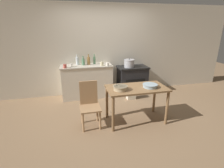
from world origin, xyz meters
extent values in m
plane|color=#896B4C|center=(0.00, 0.00, 0.00)|extent=(14.00, 14.00, 0.00)
cube|color=beige|center=(0.00, 1.58, 1.27)|extent=(8.00, 0.07, 2.55)
cube|color=beige|center=(-0.53, 1.29, 0.44)|extent=(1.38, 0.52, 0.89)
cube|color=#B6AD9C|center=(-0.53, 1.29, 0.90)|extent=(1.41, 0.55, 0.03)
cube|color=black|center=(0.81, 1.28, 0.39)|extent=(0.83, 0.53, 0.78)
cube|color=black|center=(0.81, 1.28, 0.80)|extent=(0.87, 0.57, 0.04)
cube|color=black|center=(0.81, 1.01, 0.34)|extent=(0.58, 0.01, 0.33)
cube|color=olive|center=(0.33, -0.31, 0.74)|extent=(1.23, 0.66, 0.03)
cylinder|color=brown|center=(-0.24, -0.59, 0.36)|extent=(0.06, 0.06, 0.73)
cylinder|color=brown|center=(0.89, -0.59, 0.36)|extent=(0.06, 0.06, 0.73)
cylinder|color=brown|center=(-0.24, -0.02, 0.36)|extent=(0.06, 0.06, 0.73)
cylinder|color=brown|center=(0.89, -0.02, 0.36)|extent=(0.06, 0.06, 0.73)
cube|color=#A87F56|center=(-0.64, -0.31, 0.41)|extent=(0.40, 0.40, 0.03)
cube|color=#A87F56|center=(-0.64, -0.12, 0.67)|extent=(0.36, 0.03, 0.49)
cylinder|color=#A87F56|center=(-0.80, -0.48, 0.20)|extent=(0.04, 0.04, 0.39)
cylinder|color=#A87F56|center=(-0.47, -0.47, 0.20)|extent=(0.04, 0.04, 0.39)
cylinder|color=#A87F56|center=(-0.80, -0.15, 0.20)|extent=(0.04, 0.04, 0.39)
cylinder|color=#A87F56|center=(-0.47, -0.14, 0.20)|extent=(0.04, 0.04, 0.39)
cube|color=beige|center=(0.63, 0.82, 0.17)|extent=(0.24, 0.17, 0.35)
cylinder|color=#A8A8AD|center=(0.68, 1.22, 0.92)|extent=(0.28, 0.28, 0.20)
cylinder|color=#A8A8AD|center=(0.68, 1.22, 1.03)|extent=(0.29, 0.29, 0.02)
sphere|color=black|center=(0.68, 1.22, 1.05)|extent=(0.02, 0.02, 0.02)
cylinder|color=#93A8B2|center=(0.59, -0.37, 0.80)|extent=(0.28, 0.28, 0.07)
cylinder|color=#8597A0|center=(0.59, -0.37, 0.82)|extent=(0.30, 0.30, 0.01)
cylinder|color=tan|center=(-0.04, -0.38, 0.81)|extent=(0.27, 0.27, 0.09)
cylinder|color=tan|center=(-0.04, -0.38, 0.84)|extent=(0.29, 0.29, 0.01)
cylinder|color=#517F5B|center=(-0.61, 1.34, 1.01)|extent=(0.08, 0.08, 0.18)
cylinder|color=#517F5B|center=(-0.61, 1.34, 1.13)|extent=(0.03, 0.03, 0.07)
cylinder|color=silver|center=(-0.77, 1.44, 1.02)|extent=(0.08, 0.08, 0.20)
cylinder|color=silver|center=(-0.77, 1.44, 1.16)|extent=(0.03, 0.03, 0.08)
cylinder|color=#517F5B|center=(-0.29, 1.40, 1.02)|extent=(0.06, 0.06, 0.21)
cylinder|color=#517F5B|center=(-0.29, 1.40, 1.16)|extent=(0.02, 0.02, 0.08)
cylinder|color=olive|center=(-0.46, 1.37, 1.02)|extent=(0.08, 0.08, 0.21)
cylinder|color=olive|center=(-0.46, 1.37, 1.17)|extent=(0.03, 0.03, 0.08)
cylinder|color=silver|center=(-0.94, 1.18, 0.96)|extent=(0.07, 0.07, 0.09)
cylinder|color=beige|center=(-0.12, 1.16, 0.97)|extent=(0.09, 0.09, 0.10)
cylinder|color=silver|center=(0.02, 1.09, 0.96)|extent=(0.08, 0.08, 0.09)
cylinder|color=#B74C42|center=(-1.10, 1.10, 0.97)|extent=(0.09, 0.09, 0.09)
camera|label=1|loc=(-0.94, -3.45, 1.97)|focal=28.00mm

